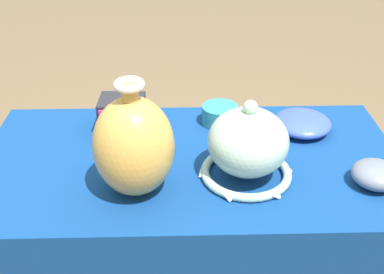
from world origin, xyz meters
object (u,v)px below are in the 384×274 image
vase_tall_bulbous (134,146)px  pot_squat_teal (220,115)px  bowl_shallow_slate (376,174)px  vase_dome_bell (248,146)px  bowl_shallow_cobalt (302,123)px  mosaic_tile_box (122,114)px

vase_tall_bulbous → pot_squat_teal: bearing=54.8°
vase_tall_bulbous → bowl_shallow_slate: 0.59m
vase_dome_bell → vase_tall_bulbous: bearing=-169.9°
bowl_shallow_slate → bowl_shallow_cobalt: bowl_shallow_slate is taller
pot_squat_teal → bowl_shallow_cobalt: bearing=-12.2°
bowl_shallow_cobalt → bowl_shallow_slate: bearing=-65.5°
bowl_shallow_slate → bowl_shallow_cobalt: 0.29m
mosaic_tile_box → bowl_shallow_cobalt: size_ratio=0.79×
vase_dome_bell → bowl_shallow_cobalt: vase_dome_bell is taller
bowl_shallow_slate → bowl_shallow_cobalt: size_ratio=0.71×
vase_tall_bulbous → pot_squat_teal: vase_tall_bulbous is taller
bowl_shallow_slate → pot_squat_teal: bowl_shallow_slate is taller
vase_tall_bulbous → mosaic_tile_box: bearing=101.5°
mosaic_tile_box → bowl_shallow_slate: (0.65, -0.29, -0.02)m
pot_squat_teal → bowl_shallow_slate: bearing=-41.5°
bowl_shallow_cobalt → mosaic_tile_box: bearing=177.3°
vase_tall_bulbous → mosaic_tile_box: size_ratio=2.17×
bowl_shallow_slate → bowl_shallow_cobalt: (-0.12, 0.27, -0.00)m
vase_dome_bell → bowl_shallow_cobalt: (0.19, 0.22, -0.06)m
vase_tall_bulbous → vase_dome_bell: bearing=10.1°
mosaic_tile_box → vase_dome_bell: bearing=-34.6°
vase_tall_bulbous → vase_dome_bell: (0.27, 0.05, -0.04)m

